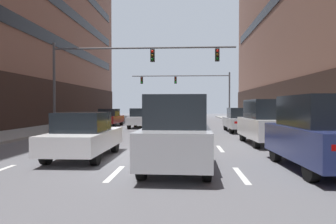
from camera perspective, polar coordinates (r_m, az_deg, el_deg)
The scene contains 37 objects.
ground_plane at distance 11.49m, azimuth -6.37°, elevation -8.02°, with size 120.00×120.00×0.00m, color slate.
lane_stripe_l1_s4 at distance 14.32m, azimuth -18.47°, elevation -6.23°, with size 0.16×2.00×0.01m, color silver.
lane_stripe_l1_s5 at distance 19.02m, azimuth -12.85°, elevation -4.37°, with size 0.16×2.00×0.01m, color silver.
lane_stripe_l1_s6 at distance 23.85m, azimuth -9.50°, elevation -3.24°, with size 0.16×2.00×0.01m, color silver.
lane_stripe_l1_s7 at distance 28.73m, azimuth -7.28°, elevation -2.48°, with size 0.16×2.00×0.01m, color silver.
lane_stripe_l1_s8 at distance 33.65m, azimuth -5.71°, elevation -1.94°, with size 0.16×2.00×0.01m, color silver.
lane_stripe_l1_s9 at distance 38.59m, azimuth -4.55°, elevation -1.54°, with size 0.16×2.00×0.01m, color silver.
lane_stripe_l1_s10 at distance 43.54m, azimuth -3.64°, elevation -1.22°, with size 0.16×2.00×0.01m, color silver.
lane_stripe_l2_s3 at distance 8.60m, azimuth -9.80°, elevation -11.14°, with size 0.16×2.00×0.01m, color silver.
lane_stripe_l2_s4 at distance 13.45m, azimuth -4.92°, elevation -6.65°, with size 0.16×2.00×0.01m, color silver.
lane_stripe_l2_s5 at distance 18.37m, azimuth -2.68°, elevation -4.54°, with size 0.16×2.00×0.01m, color silver.
lane_stripe_l2_s6 at distance 23.33m, azimuth -1.39°, elevation -3.32°, with size 0.16×2.00×0.01m, color silver.
lane_stripe_l2_s7 at distance 28.31m, azimuth -0.55°, elevation -2.52°, with size 0.16×2.00×0.01m, color silver.
lane_stripe_l2_s8 at distance 33.29m, azimuth 0.03°, elevation -1.97°, with size 0.16×2.00×0.01m, color silver.
lane_stripe_l2_s9 at distance 38.27m, azimuth 0.46°, elevation -1.56°, with size 0.16×2.00×0.01m, color silver.
lane_stripe_l2_s10 at distance 43.26m, azimuth 0.79°, elevation -1.24°, with size 0.16×2.00×0.01m, color silver.
lane_stripe_l3_s3 at distance 8.51m, azimuth 13.36°, elevation -11.28°, with size 0.16×2.00×0.01m, color silver.
lane_stripe_l3_s4 at distance 13.39m, azimuth 9.61°, elevation -6.70°, with size 0.16×2.00×0.01m, color silver.
lane_stripe_l3_s5 at distance 18.33m, azimuth 7.89°, elevation -4.56°, with size 0.16×2.00×0.01m, color silver.
lane_stripe_l3_s6 at distance 23.30m, azimuth 6.91°, elevation -3.33°, with size 0.16×2.00×0.01m, color silver.
lane_stripe_l3_s7 at distance 28.28m, azimuth 6.28°, elevation -2.53°, with size 0.16×2.00×0.01m, color silver.
lane_stripe_l3_s8 at distance 33.26m, azimuth 5.84°, elevation -1.98°, with size 0.16×2.00×0.01m, color silver.
lane_stripe_l3_s9 at distance 38.25m, azimuth 5.51°, elevation -1.56°, with size 0.16×2.00×0.01m, color silver.
lane_stripe_l3_s10 at distance 43.24m, azimuth 5.26°, elevation -1.24°, with size 0.16×2.00×0.01m, color silver.
car_driving_0 at distance 25.70m, azimuth -4.92°, elevation -1.14°, with size 1.91×4.35×1.61m.
car_driving_1 at distance 8.90m, azimuth 1.66°, elevation -3.85°, with size 1.95×4.43×2.12m.
taxi_driving_2 at distance 35.55m, azimuth -2.53°, elevation -0.10°, with size 1.84×4.32×2.26m.
car_driving_3 at distance 28.13m, azimuth -10.74°, elevation -1.02°, with size 1.82×4.18×1.55m.
taxi_driving_4 at distance 18.87m, azimuth 2.89°, elevation -1.91°, with size 1.99×4.47×1.83m.
car_driving_5 at distance 11.20m, azimuth -15.26°, elevation -4.21°, with size 1.80×4.28×1.61m.
car_driving_6 at distance 24.21m, azimuth 3.13°, elevation -0.60°, with size 2.09×4.57×2.17m.
car_parked_1 at distance 9.74m, azimuth 26.19°, elevation -3.50°, with size 1.96×4.45×2.13m.
car_parked_2 at distance 15.27m, azimuth 17.65°, elevation -1.80°, with size 1.95×4.43×2.12m.
car_parked_3 at distance 22.05m, azimuth 13.19°, elevation -1.46°, with size 1.91×4.50×1.68m.
traffic_signal_0 at distance 21.38m, azimuth -8.78°, elevation 8.62°, with size 12.46×0.35×6.02m.
traffic_signal_1 at distance 37.55m, azimuth 4.50°, elevation 5.08°, with size 11.89×0.35×5.71m.
pedestrian_1 at distance 22.06m, azimuth 19.93°, elevation -0.83°, with size 0.49×0.32×1.64m.
Camera 1 is at (1.92, -11.18, 1.84)m, focal length 32.98 mm.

